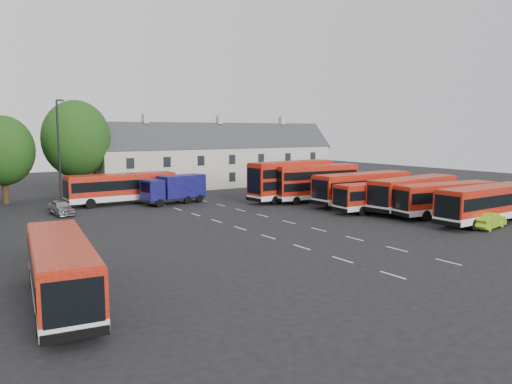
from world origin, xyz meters
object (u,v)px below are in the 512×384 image
Objects in this scene: bus_west at (61,266)px; lime_car at (488,220)px; silver_car at (61,208)px; bus_dd_south at (316,181)px; box_truck at (175,188)px; lamppost at (59,153)px; bus_row_a at (487,201)px.

bus_west reaches higher than lime_car.
lime_car is (27.53, -26.26, -0.03)m from silver_car.
bus_dd_south reaches higher than box_truck.
bus_dd_south reaches higher than silver_car.
silver_car is 1.01× the size of lime_car.
silver_car is at bearing 174.26° from box_truck.
silver_car is 5.29m from lamppost.
silver_car is at bearing 138.42° from bus_row_a.
lamppost is at bearing 35.31° from lime_car.
bus_row_a is 39.33m from lamppost.
bus_dd_south is at bearing -36.37° from box_truck.
bus_row_a is 2.53m from lime_car.
lime_car is (15.52, -26.89, -1.06)m from box_truck.
bus_dd_south is 0.93× the size of bus_west.
bus_west is 33.24m from lime_car.
silver_car is (5.69, 25.75, -1.12)m from bus_west.
bus_row_a is at bearing -64.70° from box_truck.
lamppost is (-27.18, 27.56, 5.15)m from lime_car.
bus_row_a reaches higher than box_truck.
lime_car is at bearing -45.40° from lamppost.
lime_car is at bearing -79.32° from bus_dd_south.
box_truck is (-17.31, 25.64, -0.22)m from bus_row_a.
box_truck is at bearing -26.08° from bus_west.
lime_car is (33.22, -0.51, -1.16)m from bus_west.
bus_dd_south is at bearing 99.58° from bus_row_a.
silver_car reaches higher than lime_car.
bus_row_a is 30.93m from box_truck.
bus_dd_south is 26.92m from lamppost.
bus_dd_south is 26.73m from silver_car.
box_truck is at bearing 158.13° from bus_dd_south.
bus_west is at bearing -102.57° from lamppost.
bus_west is at bearing -179.91° from bus_row_a.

